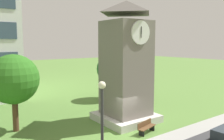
{
  "coord_description": "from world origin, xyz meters",
  "views": [
    {
      "loc": [
        -11.01,
        -12.98,
        6.64
      ],
      "look_at": [
        0.73,
        3.2,
        4.35
      ],
      "focal_mm": 37.53,
      "sensor_mm": 36.0,
      "label": 1
    }
  ],
  "objects": [
    {
      "name": "street_lamp",
      "position": [
        -5.16,
        -4.12,
        3.12
      ],
      "size": [
        0.36,
        0.36,
        4.9
      ],
      "color": "#333338",
      "rests_on": "ground"
    },
    {
      "name": "tree_streetside",
      "position": [
        5.13,
        9.31,
        3.62
      ],
      "size": [
        3.58,
        3.58,
        5.42
      ],
      "color": "#513823",
      "rests_on": "ground"
    },
    {
      "name": "park_bench",
      "position": [
        0.9,
        -0.89,
        0.46
      ],
      "size": [
        1.86,
        0.9,
        0.88
      ],
      "color": "brown",
      "rests_on": "ground"
    },
    {
      "name": "tree_near_tower",
      "position": [
        -6.84,
        5.23,
        3.96
      ],
      "size": [
        3.73,
        3.73,
        5.86
      ],
      "color": "#513823",
      "rests_on": "ground"
    },
    {
      "name": "ground_plane",
      "position": [
        0.0,
        0.0,
        0.0
      ],
      "size": [
        160.0,
        160.0,
        0.0
      ],
      "primitive_type": "plane",
      "color": "#567F38"
    },
    {
      "name": "clock_tower",
      "position": [
        1.46,
        2.19,
        4.51
      ],
      "size": [
        4.54,
        4.54,
        10.12
      ],
      "color": "slate",
      "rests_on": "ground"
    }
  ]
}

